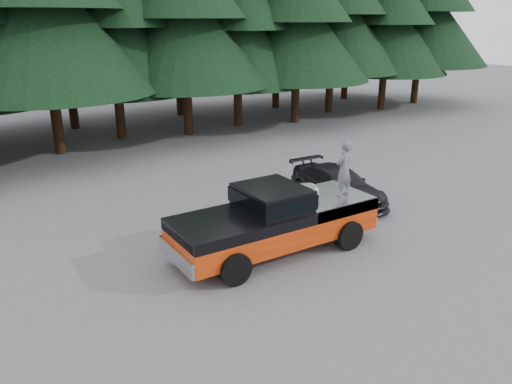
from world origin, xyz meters
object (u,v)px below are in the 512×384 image
pickup_truck (275,229)px  air_compressor (305,195)px  parked_car (338,185)px  man_on_bed (344,169)px

pickup_truck → air_compressor: bearing=-10.9°
pickup_truck → parked_car: bearing=26.8°
pickup_truck → air_compressor: air_compressor is taller
air_compressor → man_on_bed: size_ratio=0.39×
air_compressor → parked_car: (3.27, 2.26, -0.95)m
man_on_bed → parked_car: man_on_bed is taller
air_compressor → parked_car: bearing=54.3°
pickup_truck → parked_car: 4.64m
parked_car → man_on_bed: bearing=-127.6°
man_on_bed → parked_car: bearing=-145.3°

